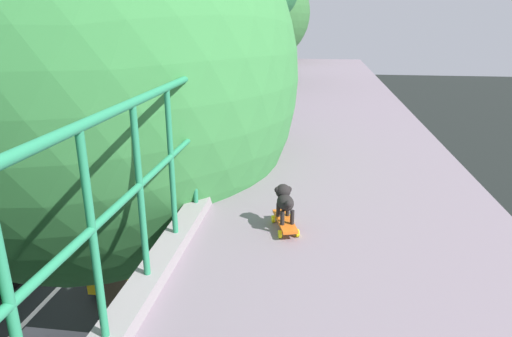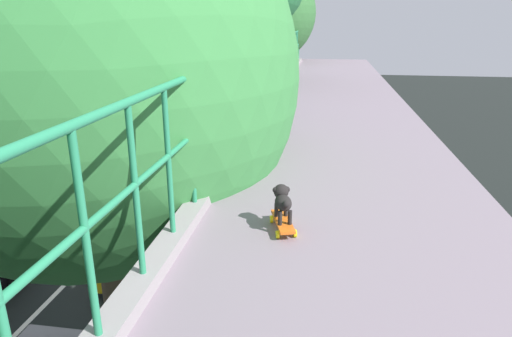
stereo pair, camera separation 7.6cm
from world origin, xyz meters
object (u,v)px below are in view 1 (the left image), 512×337
at_px(car_yellow_cab_fifth, 145,246).
at_px(car_red_taxi_sixth, 93,190).
at_px(car_green_seventh, 201,165).
at_px(toy_skateboard, 285,222).
at_px(city_bus, 189,96).
at_px(small_dog, 285,199).

xyz_separation_m(car_yellow_cab_fifth, car_red_taxi_sixth, (-3.70, 3.99, 0.04)).
relative_size(car_green_seventh, toy_skateboard, 9.23).
height_order(car_green_seventh, city_bus, city_bus).
bearing_deg(car_red_taxi_sixth, car_green_seventh, 47.82).
height_order(city_bus, toy_skateboard, toy_skateboard).
distance_m(car_yellow_cab_fifth, toy_skateboard, 10.32).
distance_m(car_red_taxi_sixth, toy_skateboard, 15.27).
distance_m(city_bus, small_dog, 27.97).
relative_size(car_yellow_cab_fifth, toy_skateboard, 8.47).
bearing_deg(car_yellow_cab_fifth, car_red_taxi_sixth, 132.88).
xyz_separation_m(car_red_taxi_sixth, small_dog, (8.40, -11.80, 4.95)).
xyz_separation_m(car_green_seventh, city_bus, (-3.59, 10.82, 1.36)).
height_order(car_green_seventh, small_dog, small_dog).
distance_m(car_yellow_cab_fifth, car_green_seventh, 7.76).
bearing_deg(car_green_seventh, car_yellow_cab_fifth, -87.84).
relative_size(car_green_seventh, small_dog, 13.40).
bearing_deg(car_yellow_cab_fifth, toy_skateboard, -59.04).
distance_m(car_red_taxi_sixth, city_bus, 14.65).
bearing_deg(car_yellow_cab_fifth, small_dog, -59.00).
relative_size(car_yellow_cab_fifth, city_bus, 0.35).
bearing_deg(small_dog, car_yellow_cab_fifth, 121.00).
height_order(car_yellow_cab_fifth, car_red_taxi_sixth, car_red_taxi_sixth).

